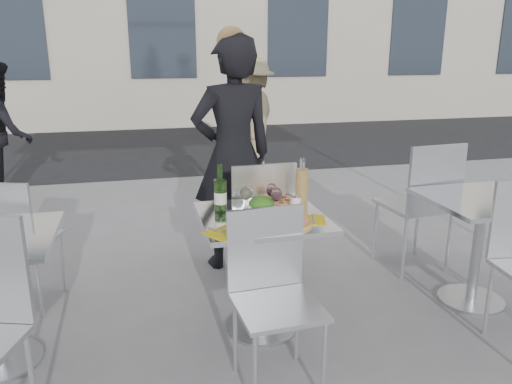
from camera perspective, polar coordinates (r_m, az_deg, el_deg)
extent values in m
plane|color=slate|center=(3.24, 0.65, -15.33)|extent=(80.00, 80.00, 0.00)
cube|color=black|center=(9.36, -9.29, 5.39)|extent=(24.00, 5.00, 0.00)
cylinder|color=#B7BABF|center=(3.24, 0.65, -15.15)|extent=(0.44, 0.44, 0.02)
cylinder|color=#B7BABF|center=(3.07, 0.67, -9.41)|extent=(0.07, 0.07, 0.72)
cube|color=silver|center=(2.93, 0.70, -2.95)|extent=(0.72, 0.72, 0.03)
cylinder|color=#B7BABF|center=(3.26, -27.07, -16.80)|extent=(0.44, 0.44, 0.02)
cylinder|color=#B7BABF|center=(3.85, 23.31, -11.22)|extent=(0.44, 0.44, 0.02)
cylinder|color=#B7BABF|center=(3.71, 23.91, -6.26)|extent=(0.07, 0.07, 0.72)
cube|color=silver|center=(3.59, 24.56, -0.84)|extent=(0.72, 0.72, 0.03)
cylinder|color=silver|center=(3.90, 2.06, -5.90)|extent=(0.03, 0.03, 0.47)
cylinder|color=silver|center=(3.82, -3.39, -6.40)|extent=(0.03, 0.03, 0.47)
cylinder|color=silver|center=(3.57, 3.73, -8.07)|extent=(0.03, 0.03, 0.47)
cylinder|color=silver|center=(3.48, -2.24, -8.68)|extent=(0.03, 0.03, 0.47)
cube|color=silver|center=(3.59, 0.04, -3.63)|extent=(0.44, 0.44, 0.03)
cube|color=silver|center=(3.32, 0.95, -0.78)|extent=(0.44, 0.03, 0.47)
cylinder|color=silver|center=(2.48, -0.12, -20.19)|extent=(0.02, 0.02, 0.44)
cylinder|color=silver|center=(2.59, 7.79, -18.63)|extent=(0.02, 0.02, 0.44)
cylinder|color=silver|center=(2.76, -2.40, -16.05)|extent=(0.02, 0.02, 0.44)
cylinder|color=silver|center=(2.86, 4.69, -14.88)|extent=(0.02, 0.02, 0.44)
cube|color=silver|center=(2.54, 2.55, -13.02)|extent=(0.44, 0.44, 0.02)
cube|color=silver|center=(2.62, 1.07, -6.41)|extent=(0.41, 0.05, 0.44)
cylinder|color=silver|center=(3.84, -21.21, -7.56)|extent=(0.02, 0.02, 0.44)
cylinder|color=silver|center=(4.00, -25.85, -7.17)|extent=(0.02, 0.02, 0.44)
cylinder|color=silver|center=(3.56, -23.56, -9.76)|extent=(0.02, 0.02, 0.44)
cube|color=silver|center=(3.69, -25.19, -5.11)|extent=(0.52, 0.52, 0.02)
cube|color=silver|center=(3.45, -27.25, -2.63)|extent=(0.40, 0.15, 0.44)
cylinder|color=silver|center=(2.61, -24.23, -19.01)|extent=(0.03, 0.03, 0.50)
cylinder|color=silver|center=(4.44, 17.89, -3.69)|extent=(0.03, 0.03, 0.50)
cylinder|color=silver|center=(4.22, 13.48, -4.37)|extent=(0.03, 0.03, 0.50)
cylinder|color=silver|center=(4.15, 21.15, -5.40)|extent=(0.03, 0.03, 0.50)
cylinder|color=silver|center=(3.91, 16.59, -6.25)|extent=(0.03, 0.03, 0.50)
cube|color=silver|center=(4.09, 17.58, -1.46)|extent=(0.51, 0.51, 0.03)
cube|color=silver|center=(3.84, 19.94, 1.37)|extent=(0.47, 0.07, 0.50)
cylinder|color=silver|center=(3.37, 25.03, -11.09)|extent=(0.03, 0.03, 0.47)
imported|color=black|center=(3.86, -2.66, 4.25)|extent=(0.72, 0.54, 1.80)
imported|color=black|center=(6.18, -27.16, 5.97)|extent=(0.81, 0.92, 1.60)
imported|color=#968760|center=(6.82, -0.33, 8.47)|extent=(1.06, 1.18, 1.59)
cylinder|color=tan|center=(2.80, 2.83, -3.32)|extent=(0.36, 0.36, 0.02)
cylinder|color=beige|center=(2.80, 2.83, -3.13)|extent=(0.32, 0.32, 0.00)
cylinder|color=white|center=(3.12, 2.13, -1.34)|extent=(0.33, 0.33, 0.01)
cylinder|color=tan|center=(3.12, 2.13, -1.07)|extent=(0.29, 0.29, 0.02)
cylinder|color=beige|center=(3.12, 2.13, -0.90)|extent=(0.25, 0.25, 0.00)
cylinder|color=white|center=(3.01, 0.62, -1.98)|extent=(0.22, 0.22, 0.01)
ellipsoid|color=#1C5E17|center=(3.00, 0.63, -1.27)|extent=(0.15, 0.15, 0.08)
sphere|color=#B21914|center=(3.03, 1.27, -0.93)|extent=(0.03, 0.03, 0.03)
cylinder|color=#305A21|center=(2.96, -4.09, -0.47)|extent=(0.07, 0.07, 0.20)
cone|color=#305A21|center=(2.93, -4.13, 1.41)|extent=(0.07, 0.07, 0.03)
cylinder|color=#305A21|center=(2.92, -4.15, 2.26)|extent=(0.03, 0.03, 0.10)
cylinder|color=silver|center=(2.96, -4.09, -0.66)|extent=(0.07, 0.08, 0.07)
cylinder|color=#D8B45C|center=(3.14, 5.26, 0.66)|extent=(0.08, 0.08, 0.22)
cylinder|color=white|center=(3.10, 5.32, 3.15)|extent=(0.03, 0.03, 0.08)
cylinder|color=white|center=(2.99, 4.50, -1.39)|extent=(0.06, 0.06, 0.09)
cylinder|color=silver|center=(2.97, 4.52, -0.42)|extent=(0.06, 0.06, 0.02)
cylinder|color=white|center=(2.99, -1.19, -2.22)|extent=(0.06, 0.06, 0.00)
cylinder|color=white|center=(2.97, -1.19, -1.43)|extent=(0.01, 0.01, 0.09)
ellipsoid|color=white|center=(2.95, -1.20, -0.14)|extent=(0.07, 0.07, 0.08)
ellipsoid|color=#C7C38C|center=(2.96, -1.20, -0.32)|extent=(0.05, 0.05, 0.05)
cylinder|color=white|center=(3.01, -0.96, -2.07)|extent=(0.06, 0.06, 0.00)
cylinder|color=white|center=(3.00, -0.96, -1.28)|extent=(0.01, 0.01, 0.09)
ellipsoid|color=white|center=(2.98, -0.97, 0.00)|extent=(0.07, 0.07, 0.08)
ellipsoid|color=#C7C38C|center=(2.98, -0.97, -0.18)|extent=(0.05, 0.05, 0.05)
cylinder|color=white|center=(2.96, 2.34, -2.42)|extent=(0.06, 0.06, 0.00)
cylinder|color=white|center=(2.94, 2.35, -1.63)|extent=(0.01, 0.01, 0.09)
ellipsoid|color=white|center=(2.92, 2.37, -0.32)|extent=(0.07, 0.07, 0.08)
ellipsoid|color=#3F0912|center=(2.93, 2.36, -0.51)|extent=(0.05, 0.05, 0.05)
cylinder|color=white|center=(3.05, 1.79, -1.82)|extent=(0.06, 0.06, 0.00)
cylinder|color=white|center=(3.04, 1.80, -1.05)|extent=(0.01, 0.01, 0.09)
ellipsoid|color=white|center=(3.02, 1.81, 0.22)|extent=(0.07, 0.07, 0.08)
ellipsoid|color=#3F0912|center=(3.02, 1.81, 0.04)|extent=(0.05, 0.05, 0.05)
cube|color=gold|center=(2.65, -3.58, -4.70)|extent=(0.25, 0.25, 0.00)
cube|color=#B7BABF|center=(2.64, -4.01, -4.65)|extent=(0.12, 0.18, 0.00)
cube|color=#B7BABF|center=(2.65, -2.94, -4.57)|extent=(0.11, 0.16, 0.00)
cube|color=gold|center=(2.86, 6.10, -3.14)|extent=(0.23, 0.23, 0.00)
cube|color=#B7BABF|center=(2.85, 5.72, -3.09)|extent=(0.07, 0.20, 0.00)
cube|color=#B7BABF|center=(2.87, 6.67, -3.01)|extent=(0.06, 0.17, 0.00)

